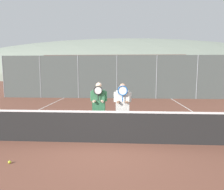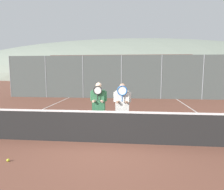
{
  "view_description": "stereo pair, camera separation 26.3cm",
  "coord_description": "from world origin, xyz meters",
  "px_view_note": "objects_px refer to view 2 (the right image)",
  "views": [
    {
      "loc": [
        0.49,
        -5.6,
        2.13
      ],
      "look_at": [
        0.11,
        0.89,
        1.31
      ],
      "focal_mm": 32.0,
      "sensor_mm": 36.0,
      "label": 1
    },
    {
      "loc": [
        0.75,
        -5.58,
        2.13
      ],
      "look_at": [
        0.11,
        0.89,
        1.31
      ],
      "focal_mm": 32.0,
      "sensor_mm": 36.0,
      "label": 2
    }
  ],
  "objects_px": {
    "tennis_ball_on_court": "(8,160)",
    "car_center": "(199,84)",
    "car_far_left": "(80,83)",
    "player_leftmost": "(99,105)",
    "car_left_of_center": "(137,84)",
    "player_center_left": "(122,105)"
  },
  "relations": [
    {
      "from": "car_left_of_center",
      "to": "car_center",
      "type": "distance_m",
      "value": 5.25
    },
    {
      "from": "car_far_left",
      "to": "tennis_ball_on_court",
      "type": "bearing_deg",
      "value": -81.88
    },
    {
      "from": "player_leftmost",
      "to": "car_left_of_center",
      "type": "relative_size",
      "value": 0.36
    },
    {
      "from": "tennis_ball_on_court",
      "to": "car_center",
      "type": "bearing_deg",
      "value": 57.85
    },
    {
      "from": "player_center_left",
      "to": "car_far_left",
      "type": "relative_size",
      "value": 0.36
    },
    {
      "from": "car_left_of_center",
      "to": "player_center_left",
      "type": "bearing_deg",
      "value": -93.97
    },
    {
      "from": "car_left_of_center",
      "to": "car_center",
      "type": "bearing_deg",
      "value": -2.84
    },
    {
      "from": "car_far_left",
      "to": "car_center",
      "type": "distance_m",
      "value": 10.66
    },
    {
      "from": "car_left_of_center",
      "to": "tennis_ball_on_court",
      "type": "xyz_separation_m",
      "value": [
        -3.38,
        -13.97,
        -0.86
      ]
    },
    {
      "from": "player_leftmost",
      "to": "tennis_ball_on_court",
      "type": "distance_m",
      "value": 2.96
    },
    {
      "from": "car_left_of_center",
      "to": "tennis_ball_on_court",
      "type": "height_order",
      "value": "car_left_of_center"
    },
    {
      "from": "player_center_left",
      "to": "tennis_ball_on_court",
      "type": "height_order",
      "value": "player_center_left"
    },
    {
      "from": "player_center_left",
      "to": "car_center",
      "type": "xyz_separation_m",
      "value": [
        6.06,
        11.57,
        -0.08
      ]
    },
    {
      "from": "player_leftmost",
      "to": "car_center",
      "type": "relative_size",
      "value": 0.4
    },
    {
      "from": "player_center_left",
      "to": "car_far_left",
      "type": "height_order",
      "value": "player_center_left"
    },
    {
      "from": "car_left_of_center",
      "to": "car_center",
      "type": "height_order",
      "value": "car_center"
    },
    {
      "from": "player_center_left",
      "to": "car_left_of_center",
      "type": "distance_m",
      "value": 11.86
    },
    {
      "from": "car_far_left",
      "to": "car_center",
      "type": "bearing_deg",
      "value": -2.63
    },
    {
      "from": "player_leftmost",
      "to": "tennis_ball_on_court",
      "type": "xyz_separation_m",
      "value": [
        -1.79,
        -2.14,
        -0.97
      ]
    },
    {
      "from": "car_center",
      "to": "player_center_left",
      "type": "bearing_deg",
      "value": -117.65
    },
    {
      "from": "tennis_ball_on_court",
      "to": "car_left_of_center",
      "type": "bearing_deg",
      "value": 76.4
    },
    {
      "from": "car_far_left",
      "to": "car_left_of_center",
      "type": "bearing_deg",
      "value": -2.43
    }
  ]
}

